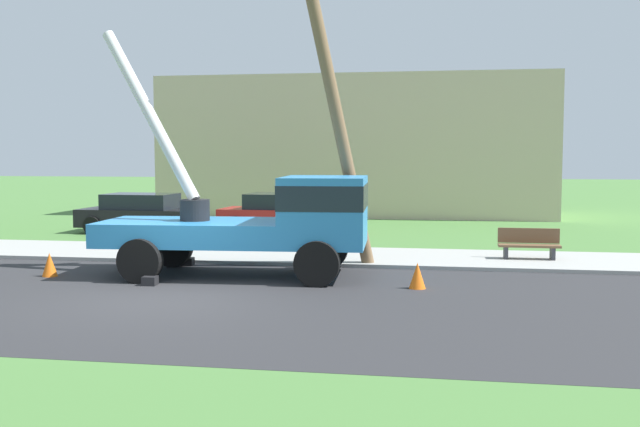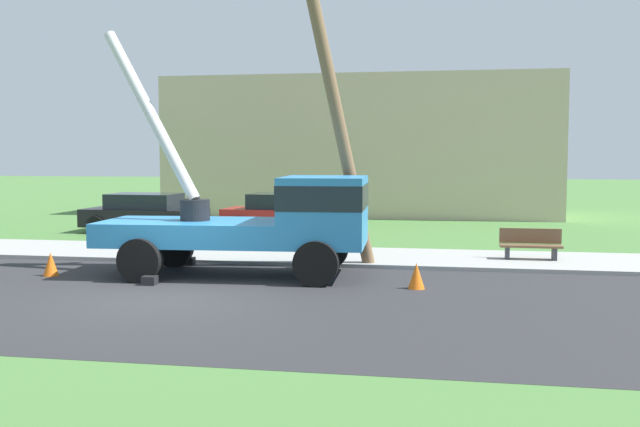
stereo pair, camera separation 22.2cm
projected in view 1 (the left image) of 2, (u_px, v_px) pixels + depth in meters
The scene contains 11 objects.
ground_plane at pixel (288, 234), 26.47m from camera, with size 120.00×120.00×0.00m, color #477538.
road_asphalt at pixel (162, 298), 14.67m from camera, with size 80.00×8.88×0.01m, color #2B2B2D.
sidewalk_strip at pixel (244, 254), 20.70m from camera, with size 80.00×3.39×0.10m, color #9E9E99.
utility_truck at pixel (269, 217), 17.17m from camera, with size 6.90×3.21×5.98m.
leaning_utility_pole at pixel (331, 86), 18.13m from camera, with size 2.61×1.52×8.84m.
traffic_cone_ahead at pixel (417, 276), 15.67m from camera, with size 0.36×0.36×0.56m, color orange.
traffic_cone_behind at pixel (50, 265), 17.22m from camera, with size 0.36×0.36×0.56m, color orange.
parked_sedan_black at pixel (141, 213), 26.73m from camera, with size 4.45×2.10×1.42m.
parked_sedan_red at pixel (281, 213), 26.78m from camera, with size 4.51×2.21×1.42m.
park_bench at pixel (529, 245), 19.45m from camera, with size 1.60×0.45×0.90m.
lowrise_building_backdrop at pixel (357, 147), 35.07m from camera, with size 18.00×6.00×6.40m, color #C6B293.
Camera 1 is at (5.51, -13.76, 2.89)m, focal length 41.21 mm.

